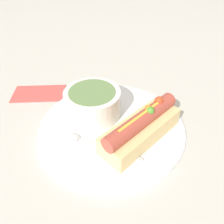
# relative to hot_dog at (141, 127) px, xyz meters

# --- Properties ---
(ground_plane) EXTENTS (4.00, 4.00, 0.00)m
(ground_plane) POSITION_rel_hot_dog_xyz_m (-0.02, 0.06, -0.04)
(ground_plane) COLOR #BCB7AD
(dinner_plate) EXTENTS (0.30, 0.30, 0.01)m
(dinner_plate) POSITION_rel_hot_dog_xyz_m (-0.02, 0.06, -0.03)
(dinner_plate) COLOR white
(dinner_plate) RESTS_ON ground_plane
(hot_dog) EXTENTS (0.18, 0.07, 0.07)m
(hot_dog) POSITION_rel_hot_dog_xyz_m (0.00, 0.00, 0.00)
(hot_dog) COLOR #E5C17F
(hot_dog) RESTS_ON dinner_plate
(soup_bowl) EXTENTS (0.12, 0.12, 0.06)m
(soup_bowl) POSITION_rel_hot_dog_xyz_m (-0.02, 0.12, 0.00)
(soup_bowl) COLOR silver
(soup_bowl) RESTS_ON dinner_plate
(spoon) EXTENTS (0.09, 0.15, 0.01)m
(spoon) POSITION_rel_hot_dog_xyz_m (-0.09, 0.06, -0.02)
(spoon) COLOR #B7B7BC
(spoon) RESTS_ON dinner_plate
(napkin) EXTENTS (0.15, 0.14, 0.01)m
(napkin) POSITION_rel_hot_dog_xyz_m (-0.07, 0.28, -0.04)
(napkin) COLOR #E04C47
(napkin) RESTS_ON ground_plane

